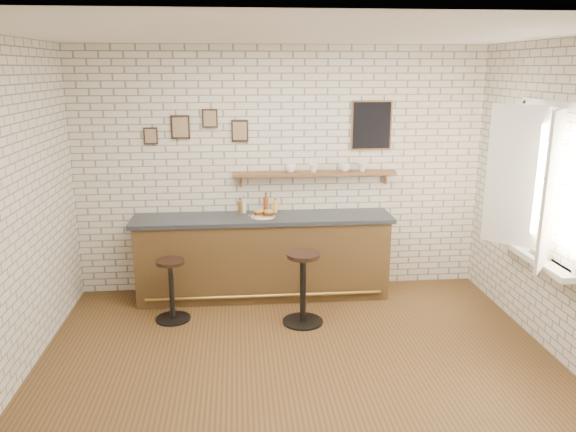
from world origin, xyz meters
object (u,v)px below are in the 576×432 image
object	(u,v)px
bar_stool_right	(303,286)
book_upper	(535,252)
condiment_bottle_yellow	(275,206)
shelf_cup_c	(345,167)
book_lower	(537,255)
sandwich_plate	(263,216)
bar_counter	(263,256)
shelf_cup_b	(314,168)
shelf_cup_a	(291,168)
bitters_bottle_amber	(266,204)
bar_stool_left	(172,288)
bitters_bottle_white	(244,206)
bitters_bottle_brown	(240,207)
shelf_cup_d	(362,167)
ciabatta_sandwich	(264,213)

from	to	relation	value
bar_stool_right	book_upper	bearing A→B (deg)	-15.77
condiment_bottle_yellow	shelf_cup_c	world-z (taller)	shelf_cup_c
bar_stool_right	book_lower	bearing A→B (deg)	-16.62
sandwich_plate	bar_stool_right	size ratio (longest dim) A/B	0.35
bar_counter	shelf_cup_b	xyz separation A→B (m)	(0.64, 0.20, 1.04)
bar_stool_right	shelf_cup_a	bearing A→B (deg)	92.17
bar_counter	book_upper	size ratio (longest dim) A/B	13.18
bar_counter	shelf_cup_a	xyz separation A→B (m)	(0.35, 0.20, 1.05)
bar_stool_right	shelf_cup_c	distance (m)	1.64
bitters_bottle_amber	bar_stool_left	world-z (taller)	bitters_bottle_amber
bar_stool_left	shelf_cup_b	size ratio (longest dim) A/B	6.51
book_lower	bitters_bottle_white	bearing A→B (deg)	141.72
bitters_bottle_brown	bitters_bottle_white	bearing A→B (deg)	0.00
shelf_cup_d	bitters_bottle_amber	bearing A→B (deg)	-174.69
bitters_bottle_brown	bitters_bottle_white	size ratio (longest dim) A/B	0.89
book_lower	shelf_cup_b	bearing A→B (deg)	132.04
sandwich_plate	book_lower	size ratio (longest dim) A/B	1.13
bar_counter	bitters_bottle_brown	size ratio (longest dim) A/B	17.09
shelf_cup_a	shelf_cup_d	distance (m)	0.88
bar_counter	bitters_bottle_brown	distance (m)	0.66
condiment_bottle_yellow	book_lower	bearing A→B (deg)	-34.23
condiment_bottle_yellow	bitters_bottle_brown	bearing A→B (deg)	-180.00
bitters_bottle_amber	bitters_bottle_brown	bearing A→B (deg)	-180.00
shelf_cup_d	shelf_cup_b	bearing A→B (deg)	-174.93
bitters_bottle_amber	shelf_cup_c	distance (m)	1.07
ciabatta_sandwich	shelf_cup_d	bearing A→B (deg)	10.63
ciabatta_sandwich	condiment_bottle_yellow	xyz separation A→B (m)	(0.15, 0.22, 0.02)
ciabatta_sandwich	shelf_cup_a	distance (m)	0.64
bitters_bottle_white	bitters_bottle_amber	size ratio (longest dim) A/B	0.82
bar_counter	book_lower	world-z (taller)	bar_counter
sandwich_plate	shelf_cup_d	bearing A→B (deg)	10.53
shelf_cup_b	book_lower	size ratio (longest dim) A/B	0.43
bitters_bottle_brown	shelf_cup_b	size ratio (longest dim) A/B	1.69
ciabatta_sandwich	bitters_bottle_brown	xyz separation A→B (m)	(-0.28, 0.22, 0.02)
book_lower	bitters_bottle_amber	bearing A→B (deg)	139.18
bar_counter	bar_stool_right	xyz separation A→B (m)	(0.39, -0.81, -0.08)
bitters_bottle_brown	shelf_cup_a	world-z (taller)	shelf_cup_a
shelf_cup_a	shelf_cup_d	bearing A→B (deg)	3.61
shelf_cup_d	bar_counter	bearing A→B (deg)	-165.71
bitters_bottle_white	condiment_bottle_yellow	xyz separation A→B (m)	(0.38, 0.00, -0.01)
ciabatta_sandwich	bitters_bottle_white	distance (m)	0.32
shelf_cup_b	sandwich_plate	bearing A→B (deg)	162.39
bar_stool_left	bar_stool_right	distance (m)	1.45
shelf_cup_c	bar_counter	bearing A→B (deg)	90.62
shelf_cup_b	bitters_bottle_white	bearing A→B (deg)	142.84
sandwich_plate	bar_counter	bearing A→B (deg)	90.76
bitters_bottle_white	shelf_cup_a	distance (m)	0.74
condiment_bottle_yellow	bar_stool_right	bearing A→B (deg)	-77.21
bitters_bottle_amber	condiment_bottle_yellow	xyz separation A→B (m)	(0.12, 0.00, -0.03)
bitters_bottle_white	bitters_bottle_amber	bearing A→B (deg)	0.00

